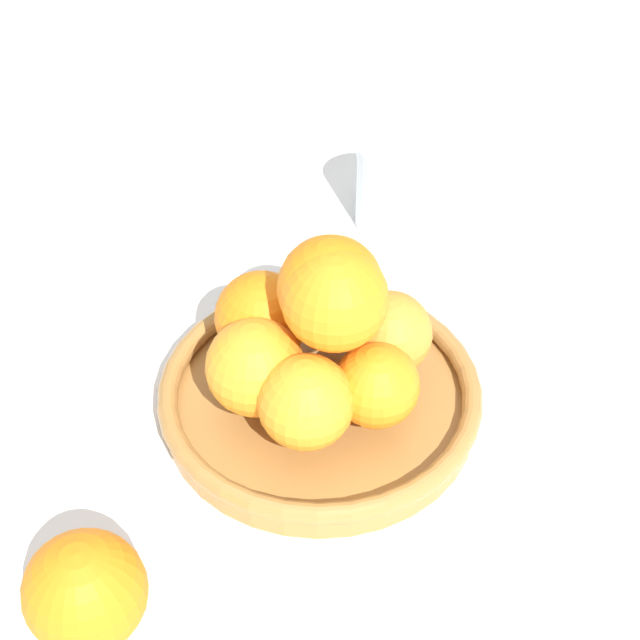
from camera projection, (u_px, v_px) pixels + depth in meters
ground_plane at (320, 411)px, 0.86m from camera, size 4.00×4.00×0.00m
fruit_bowl at (320, 398)px, 0.85m from camera, size 0.26×0.26×0.03m
orange_pile at (318, 333)px, 0.80m from camera, size 0.18×0.17×0.14m
stray_orange at (85, 592)px, 0.69m from camera, size 0.08×0.08×0.08m
drinking_glass at (391, 185)px, 1.01m from camera, size 0.07×0.07×0.09m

